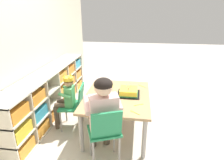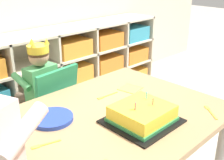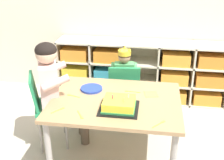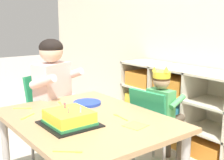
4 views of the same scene
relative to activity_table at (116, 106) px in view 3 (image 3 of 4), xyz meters
name	(u,v)px [view 3 (image 3 of 4)]	position (x,y,z in m)	size (l,w,h in m)	color
ground	(115,152)	(0.00, 0.00, -0.51)	(16.00, 16.00, 0.00)	#BCB2A3
storage_cubby_shelf	(159,74)	(0.39, 1.17, -0.16)	(2.51, 0.37, 0.75)	beige
activity_table	(116,106)	(0.00, 0.00, 0.00)	(1.14, 0.88, 0.57)	#A37F56
classroom_chair_blue	(124,87)	(0.01, 0.62, -0.11)	(0.39, 0.38, 0.67)	#238451
child_with_crown	(124,73)	(0.00, 0.73, 0.01)	(0.31, 0.32, 0.84)	#4C9E5B
classroom_chair_adult_side	(45,103)	(-0.68, 0.05, -0.06)	(0.42, 0.43, 0.74)	#238451
adult_helper_seated	(56,83)	(-0.57, 0.09, 0.14)	(0.49, 0.47, 1.04)	beige
birthday_cake_on_tray	(119,105)	(0.05, -0.15, 0.10)	(0.32, 0.31, 0.12)	black
paper_plate_stack	(91,89)	(-0.25, 0.17, 0.07)	(0.21, 0.21, 0.02)	#233DA3
paper_napkin_square	(151,94)	(0.31, 0.15, 0.06)	(0.12, 0.12, 0.00)	#F4DB4C
fork_near_child_seat	(59,110)	(-0.44, -0.25, 0.06)	(0.09, 0.11, 0.00)	yellow
fork_beside_plate_stack	(132,92)	(0.13, 0.18, 0.06)	(0.15, 0.03, 0.00)	yellow
fork_at_table_front_edge	(73,96)	(-0.39, 0.01, 0.06)	(0.13, 0.05, 0.00)	yellow
fork_by_napkin	(80,115)	(-0.24, -0.30, 0.06)	(0.08, 0.12, 0.00)	yellow
fork_scattered_mid_table	(159,124)	(0.38, -0.34, 0.06)	(0.10, 0.12, 0.00)	yellow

